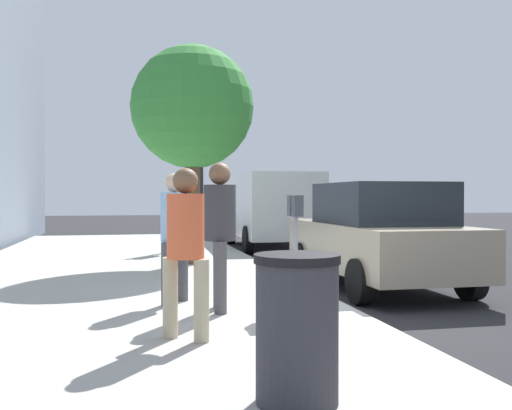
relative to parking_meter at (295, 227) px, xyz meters
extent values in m
plane|color=#232326|center=(0.46, -0.73, -1.17)|extent=(80.00, 80.00, 0.00)
cube|color=#A8A59E|center=(0.46, 2.27, -1.09)|extent=(28.00, 6.00, 0.15)
cylinder|color=gray|center=(0.00, 0.00, -0.44)|extent=(0.07, 0.07, 1.15)
cube|color=#383D42|center=(-0.10, 0.00, 0.26)|extent=(0.16, 0.11, 0.26)
cube|color=#383D42|center=(0.10, 0.00, 0.26)|extent=(0.16, 0.11, 0.26)
cube|color=#268C33|center=(-0.10, -0.06, 0.28)|extent=(0.10, 0.01, 0.10)
cube|color=#268C33|center=(0.10, -0.06, 0.28)|extent=(0.10, 0.01, 0.10)
cylinder|color=#47474C|center=(0.26, 0.91, -0.59)|extent=(0.15, 0.15, 0.86)
cylinder|color=#47474C|center=(-0.13, 0.96, -0.59)|extent=(0.15, 0.15, 0.86)
cylinder|color=#333338|center=(0.07, 0.94, 0.18)|extent=(0.39, 0.39, 0.68)
sphere|color=brown|center=(0.07, 0.94, 0.66)|extent=(0.27, 0.27, 0.27)
cylinder|color=tan|center=(-1.16, 1.62, -0.62)|extent=(0.15, 0.15, 0.80)
cylinder|color=tan|center=(-1.39, 1.34, -0.62)|extent=(0.15, 0.15, 0.80)
cylinder|color=#D85933|center=(-1.27, 1.48, 0.09)|extent=(0.36, 0.36, 0.63)
sphere|color=brown|center=(-1.27, 1.48, 0.53)|extent=(0.25, 0.25, 0.25)
cylinder|color=#47474C|center=(0.84, 1.32, -0.61)|extent=(0.15, 0.15, 0.81)
cylinder|color=#47474C|center=(0.54, 1.55, -0.61)|extent=(0.15, 0.15, 0.81)
cylinder|color=#8CB7E0|center=(0.69, 1.43, 0.11)|extent=(0.37, 0.37, 0.64)
sphere|color=beige|center=(0.69, 1.43, 0.56)|extent=(0.25, 0.25, 0.25)
cube|color=gray|center=(2.23, -2.08, -0.46)|extent=(4.41, 1.87, 0.76)
cube|color=black|center=(2.03, -2.08, 0.26)|extent=(2.21, 1.71, 0.68)
cylinder|color=black|center=(3.67, -1.22, -0.84)|extent=(0.66, 0.22, 0.66)
cylinder|color=black|center=(3.66, -2.97, -0.84)|extent=(0.66, 0.22, 0.66)
cylinder|color=black|center=(0.81, -1.20, -0.84)|extent=(0.66, 0.22, 0.66)
cylinder|color=black|center=(0.80, -2.95, -0.84)|extent=(0.66, 0.22, 0.66)
cube|color=silver|center=(9.77, -2.08, 0.11)|extent=(5.27, 2.20, 1.80)
cylinder|color=black|center=(11.49, -1.20, -0.79)|extent=(0.77, 0.25, 0.76)
cylinder|color=black|center=(11.42, -3.10, -0.79)|extent=(0.77, 0.25, 0.76)
cylinder|color=black|center=(8.12, -1.07, -0.79)|extent=(0.77, 0.25, 0.76)
cylinder|color=black|center=(8.04, -2.97, -0.79)|extent=(0.77, 0.25, 0.76)
cylinder|color=brown|center=(5.02, 0.74, 0.22)|extent=(0.32, 0.32, 2.48)
sphere|color=#368836|center=(5.02, 0.74, 2.22)|extent=(2.53, 2.53, 2.53)
cylinder|color=black|center=(8.85, 0.09, 0.78)|extent=(0.12, 0.12, 3.60)
cube|color=black|center=(8.85, -0.11, 2.13)|extent=(0.24, 0.20, 0.76)
sphere|color=red|center=(8.85, -0.22, 2.37)|extent=(0.14, 0.14, 0.14)
sphere|color=orange|center=(8.85, -0.22, 2.13)|extent=(0.14, 0.14, 0.14)
sphere|color=green|center=(8.85, -0.22, 1.89)|extent=(0.14, 0.14, 0.14)
cylinder|color=#2D2D33|center=(-3.15, 0.91, -0.54)|extent=(0.56, 0.56, 0.95)
cylinder|color=black|center=(-3.15, 0.91, -0.04)|extent=(0.59, 0.59, 0.06)
camera|label=1|loc=(-6.88, 2.01, 0.39)|focal=40.43mm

